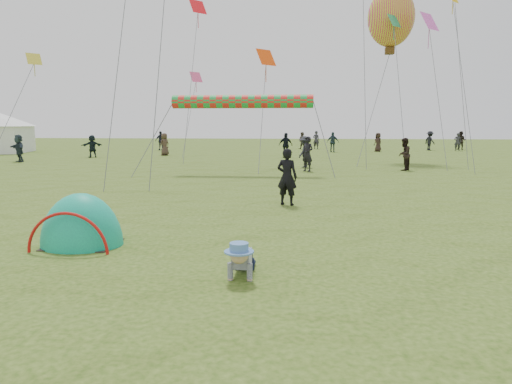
# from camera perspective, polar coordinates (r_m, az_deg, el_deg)

# --- Properties ---
(ground) EXTENTS (140.00, 140.00, 0.00)m
(ground) POSITION_cam_1_polar(r_m,az_deg,el_deg) (8.10, -7.64, -8.90)
(ground) COLOR #29480F
(crawling_toddler) EXTENTS (0.59, 0.84, 0.64)m
(crawling_toddler) POSITION_cam_1_polar(r_m,az_deg,el_deg) (7.28, -1.86, -8.22)
(crawling_toddler) COLOR black
(crawling_toddler) RESTS_ON ground
(popup_tent) EXTENTS (1.65, 1.36, 2.11)m
(popup_tent) POSITION_cam_1_polar(r_m,az_deg,el_deg) (9.88, -20.87, -6.21)
(popup_tent) COLOR #168876
(popup_tent) RESTS_ON ground
(standing_adult) EXTENTS (0.72, 0.58, 1.70)m
(standing_adult) POSITION_cam_1_polar(r_m,az_deg,el_deg) (13.65, 3.90, 1.90)
(standing_adult) COLOR black
(standing_adult) RESTS_ON ground
(crowd_person_0) EXTENTS (0.66, 0.50, 1.63)m
(crowd_person_0) POSITION_cam_1_polar(r_m,az_deg,el_deg) (45.80, 23.89, 5.75)
(crowd_person_0) COLOR #2D2E32
(crowd_person_0) RESTS_ON ground
(crowd_person_1) EXTENTS (0.99, 1.04, 1.70)m
(crowd_person_1) POSITION_cam_1_polar(r_m,az_deg,el_deg) (25.14, 18.01, 4.50)
(crowd_person_1) COLOR black
(crowd_person_1) RESTS_ON ground
(crowd_person_2) EXTENTS (1.14, 0.78, 1.79)m
(crowd_person_2) POSITION_cam_1_polar(r_m,az_deg,el_deg) (33.61, 3.72, 5.87)
(crowd_person_2) COLOR black
(crowd_person_2) RESTS_ON ground
(crowd_person_3) EXTENTS (1.10, 1.33, 1.78)m
(crowd_person_3) POSITION_cam_1_polar(r_m,az_deg,el_deg) (45.61, 20.90, 6.01)
(crowd_person_3) COLOR black
(crowd_person_3) RESTS_ON ground
(crowd_person_4) EXTENTS (0.88, 0.97, 1.67)m
(crowd_person_4) POSITION_cam_1_polar(r_m,az_deg,el_deg) (42.12, 15.00, 6.03)
(crowd_person_4) COLOR #2D201B
(crowd_person_4) RESTS_ON ground
(crowd_person_5) EXTENTS (1.46, 1.37, 1.64)m
(crowd_person_5) POSITION_cam_1_polar(r_m,az_deg,el_deg) (35.70, -19.79, 5.42)
(crowd_person_5) COLOR black
(crowd_person_5) RESTS_ON ground
(crowd_person_6) EXTENTS (0.78, 0.75, 1.79)m
(crowd_person_6) POSITION_cam_1_polar(r_m,az_deg,el_deg) (23.63, 6.45, 4.74)
(crowd_person_6) COLOR black
(crowd_person_6) RESTS_ON ground
(crowd_person_7) EXTENTS (1.01, 0.94, 1.66)m
(crowd_person_7) POSITION_cam_1_polar(r_m,az_deg,el_deg) (44.77, 5.83, 6.40)
(crowd_person_7) COLOR #443930
(crowd_person_7) RESTS_ON ground
(crowd_person_8) EXTENTS (1.08, 0.59, 1.74)m
(crowd_person_8) POSITION_cam_1_polar(r_m,az_deg,el_deg) (40.54, 9.58, 6.17)
(crowd_person_8) COLOR #263A43
(crowd_person_8) RESTS_ON ground
(crowd_person_9) EXTENTS (1.07, 1.30, 1.76)m
(crowd_person_9) POSITION_cam_1_polar(r_m,az_deg,el_deg) (25.78, 6.06, 5.01)
(crowd_person_9) COLOR #2B2C33
(crowd_person_9) RESTS_ON ground
(crowd_person_10) EXTENTS (0.95, 1.01, 1.74)m
(crowd_person_10) POSITION_cam_1_polar(r_m,az_deg,el_deg) (36.46, -11.36, 5.88)
(crowd_person_10) COLOR #443328
(crowd_person_10) RESTS_ON ground
(crowd_person_11) EXTENTS (1.62, 1.38, 1.76)m
(crowd_person_11) POSITION_cam_1_polar(r_m,az_deg,el_deg) (33.23, -27.52, 4.88)
(crowd_person_11) COLOR #233038
(crowd_person_11) RESTS_ON ground
(crowd_person_12) EXTENTS (0.75, 0.62, 1.77)m
(crowd_person_12) POSITION_cam_1_polar(r_m,az_deg,el_deg) (45.57, 7.53, 6.48)
(crowd_person_12) COLOR #2D2C35
(crowd_person_12) RESTS_ON ground
(crowd_person_13) EXTENTS (1.08, 1.05, 1.76)m
(crowd_person_13) POSITION_cam_1_polar(r_m,az_deg,el_deg) (47.72, 24.26, 5.89)
(crowd_person_13) COLOR black
(crowd_person_13) RESTS_ON ground
(crowd_person_14) EXTENTS (1.11, 0.93, 1.78)m
(crowd_person_14) POSITION_cam_1_polar(r_m,az_deg,el_deg) (43.85, -11.80, 6.30)
(crowd_person_14) COLOR #1E232D
(crowd_person_14) RESTS_ON ground
(balloon_kite) EXTENTS (2.97, 2.97, 4.16)m
(balloon_kite) POSITION_cam_1_polar(r_m,az_deg,el_deg) (32.65, 16.51, 19.81)
(balloon_kite) COLOR #D5EA1A
(rainbow_tube_kite) EXTENTS (6.79, 0.64, 0.64)m
(rainbow_tube_kite) POSITION_cam_1_polar(r_m,az_deg,el_deg) (22.33, -1.73, 11.24)
(rainbow_tube_kite) COLOR red
(diamond_kite_0) EXTENTS (1.19, 1.19, 0.97)m
(diamond_kite_0) POSITION_cam_1_polar(r_m,az_deg,el_deg) (33.80, -7.28, 22.00)
(diamond_kite_0) COLOR red
(diamond_kite_3) EXTENTS (0.96, 0.96, 0.78)m
(diamond_kite_3) POSITION_cam_1_polar(r_m,az_deg,el_deg) (30.76, 16.89, 19.81)
(diamond_kite_3) COLOR #278D4F
(diamond_kite_5) EXTENTS (1.36, 1.36, 1.11)m
(diamond_kite_5) POSITION_cam_1_polar(r_m,az_deg,el_deg) (31.16, 20.87, 19.32)
(diamond_kite_5) COLOR #EA55C6
(diamond_kite_7) EXTENTS (1.18, 1.18, 0.97)m
(diamond_kite_7) POSITION_cam_1_polar(r_m,az_deg,el_deg) (27.51, 1.26, 16.49)
(diamond_kite_7) COLOR #F74506
(diamond_kite_8) EXTENTS (0.83, 0.83, 0.67)m
(diamond_kite_8) POSITION_cam_1_polar(r_m,az_deg,el_deg) (29.92, -26.01, 14.73)
(diamond_kite_8) COLOR gold
(diamond_kite_11) EXTENTS (1.03, 1.03, 0.84)m
(diamond_kite_11) POSITION_cam_1_polar(r_m,az_deg,el_deg) (38.41, -7.51, 14.06)
(diamond_kite_11) COLOR #E84980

